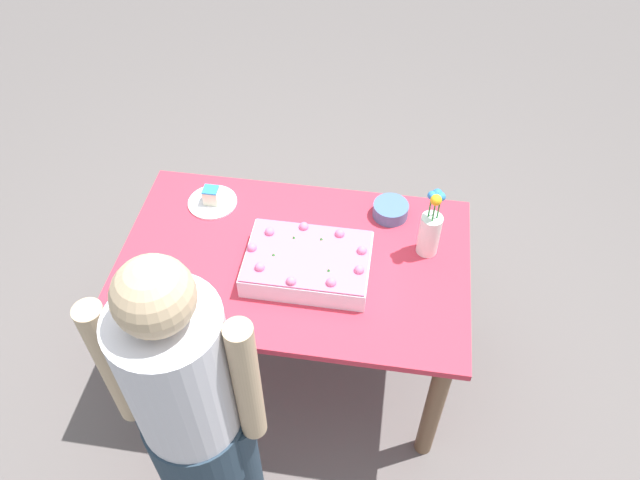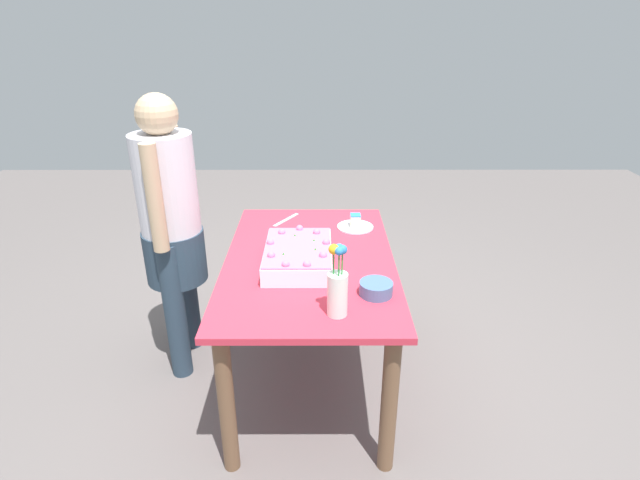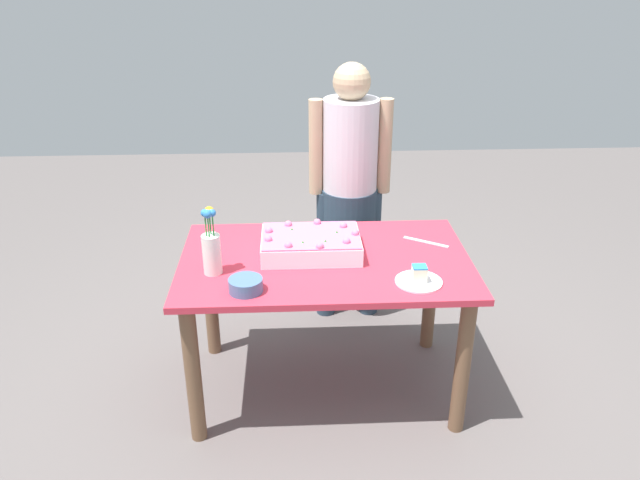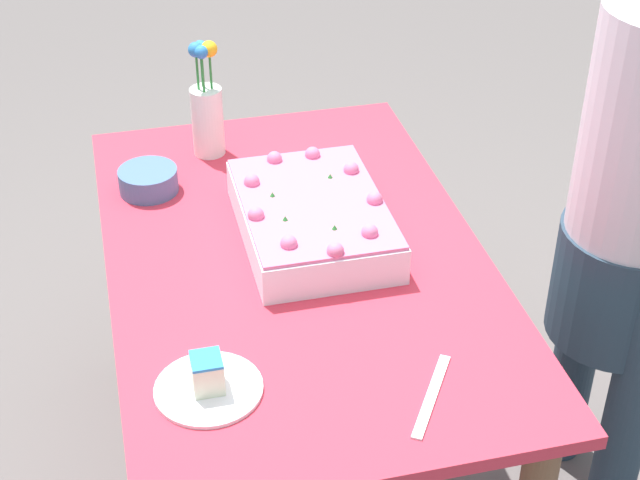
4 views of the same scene
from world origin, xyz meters
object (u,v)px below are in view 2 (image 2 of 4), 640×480
cake_knife (286,220)px  flower_vase (338,288)px  fruit_bowl (376,288)px  person_standing (171,221)px  sheet_cake (298,255)px  serving_plate_with_slice (355,224)px

cake_knife → flower_vase: (-0.99, -0.26, 0.12)m
cake_knife → fruit_bowl: bearing=-120.4°
cake_knife → person_standing: 0.66m
cake_knife → sheet_cake: bearing=-138.3°
cake_knife → flower_vase: bearing=-132.8°
sheet_cake → person_standing: person_standing is taller
serving_plate_with_slice → flower_vase: (-0.88, 0.13, 0.10)m
sheet_cake → cake_knife: 0.57m
serving_plate_with_slice → person_standing: (-0.21, 0.96, 0.10)m
serving_plate_with_slice → cake_knife: (0.11, 0.39, -0.02)m
sheet_cake → person_standing: bearing=70.0°
fruit_bowl → person_standing: 1.13m
serving_plate_with_slice → flower_vase: bearing=171.6°
flower_vase → fruit_bowl: bearing=-48.1°
sheet_cake → person_standing: (0.24, 0.66, 0.08)m
serving_plate_with_slice → fruit_bowl: size_ratio=1.41×
serving_plate_with_slice → fruit_bowl: serving_plate_with_slice is taller
serving_plate_with_slice → sheet_cake: bearing=146.1°
sheet_cake → cake_knife: sheet_cake is taller
cake_knife → flower_vase: flower_vase is taller
serving_plate_with_slice → fruit_bowl: 0.73m
cake_knife → person_standing: person_standing is taller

